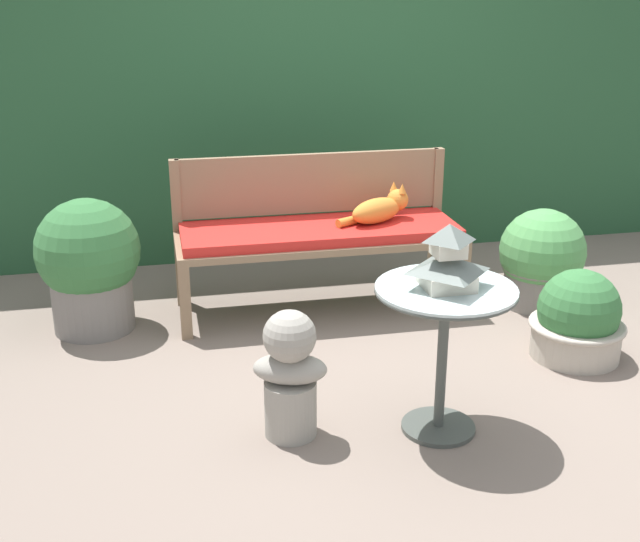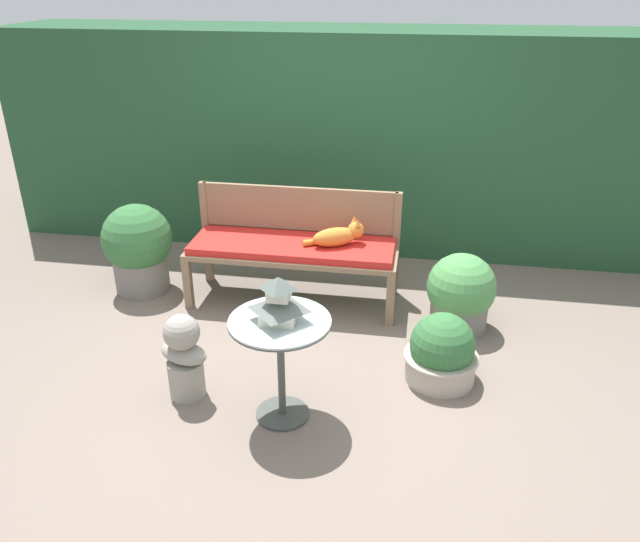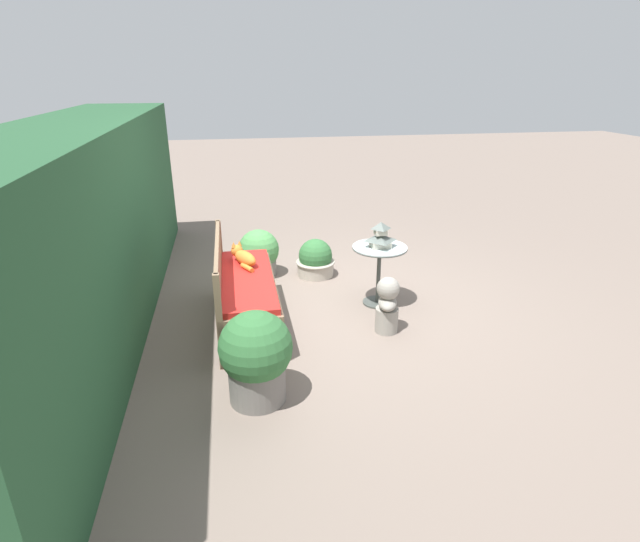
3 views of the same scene
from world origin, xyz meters
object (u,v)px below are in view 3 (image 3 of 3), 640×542
(cat, at_px, (243,257))
(potted_plant_table_far, at_px, (256,356))
(patio_table, at_px, (379,260))
(potted_plant_patio_mid, at_px, (259,254))
(garden_bench, at_px, (247,283))
(garden_bust, at_px, (387,305))
(pagoda_birdhouse, at_px, (380,236))
(potted_plant_bench_right, at_px, (315,260))

(cat, relative_size, potted_plant_table_far, 0.62)
(patio_table, relative_size, potted_plant_patio_mid, 1.13)
(potted_plant_table_far, bearing_deg, patio_table, -42.96)
(potted_plant_patio_mid, bearing_deg, garden_bench, 171.40)
(cat, distance_m, potted_plant_table_far, 1.65)
(garden_bench, height_order, patio_table, patio_table)
(garden_bust, xyz_separation_m, potted_plant_table_far, (-0.88, 1.31, 0.09))
(pagoda_birdhouse, height_order, garden_bust, pagoda_birdhouse)
(garden_bust, distance_m, potted_plant_table_far, 1.58)
(garden_bust, bearing_deg, garden_bench, 89.78)
(patio_table, height_order, potted_plant_table_far, potted_plant_table_far)
(garden_bench, xyz_separation_m, pagoda_birdhouse, (0.23, -1.42, 0.33))
(garden_bench, xyz_separation_m, cat, (0.36, 0.01, 0.15))
(patio_table, distance_m, potted_plant_patio_mid, 1.64)
(cat, distance_m, potted_plant_bench_right, 1.26)
(potted_plant_table_far, height_order, potted_plant_bench_right, potted_plant_table_far)
(patio_table, bearing_deg, pagoda_birdhouse, -90.90)
(pagoda_birdhouse, bearing_deg, garden_bust, 171.38)
(garden_bench, relative_size, potted_plant_bench_right, 3.36)
(potted_plant_table_far, bearing_deg, potted_plant_bench_right, -19.65)
(patio_table, xyz_separation_m, potted_plant_table_far, (-1.51, 1.40, -0.13))
(patio_table, height_order, potted_plant_patio_mid, patio_table)
(garden_bust, distance_m, potted_plant_patio_mid, 2.03)
(cat, bearing_deg, potted_plant_table_far, 153.06)
(pagoda_birdhouse, height_order, potted_plant_bench_right, pagoda_birdhouse)
(patio_table, xyz_separation_m, pagoda_birdhouse, (-0.00, -0.00, 0.26))
(cat, distance_m, potted_plant_patio_mid, 1.01)
(cat, height_order, potted_plant_bench_right, cat)
(garden_bench, bearing_deg, patio_table, -80.88)
(potted_plant_patio_mid, bearing_deg, potted_plant_bench_right, -101.12)
(garden_bench, height_order, pagoda_birdhouse, pagoda_birdhouse)
(potted_plant_table_far, bearing_deg, pagoda_birdhouse, -42.96)
(cat, bearing_deg, garden_bench, 154.11)
(patio_table, xyz_separation_m, potted_plant_bench_right, (0.93, 0.53, -0.31))
(potted_plant_patio_mid, height_order, potted_plant_bench_right, potted_plant_patio_mid)
(cat, xyz_separation_m, garden_bust, (-0.76, -1.33, -0.30))
(garden_bust, height_order, potted_plant_bench_right, garden_bust)
(cat, relative_size, potted_plant_bench_right, 0.95)
(patio_table, bearing_deg, garden_bust, 171.38)
(potted_plant_patio_mid, distance_m, potted_plant_bench_right, 0.70)
(garden_bench, height_order, potted_plant_table_far, potted_plant_table_far)
(garden_bench, distance_m, pagoda_birdhouse, 1.47)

